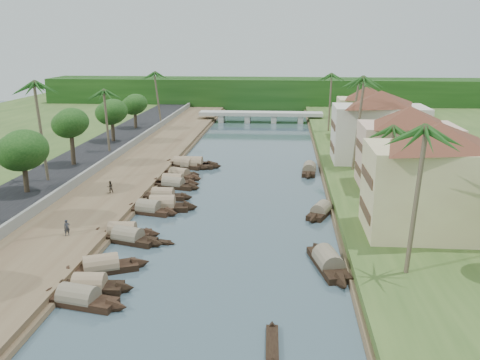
# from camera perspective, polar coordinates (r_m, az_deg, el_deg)

# --- Properties ---
(ground) EXTENTS (220.00, 220.00, 0.00)m
(ground) POSITION_cam_1_polar(r_m,az_deg,el_deg) (53.19, -1.34, -5.47)
(ground) COLOR #3A4D57
(ground) RESTS_ON ground
(left_bank) EXTENTS (10.00, 180.00, 0.80)m
(left_bank) POSITION_cam_1_polar(r_m,az_deg,el_deg) (75.02, -11.94, 0.56)
(left_bank) COLOR brown
(left_bank) RESTS_ON ground
(right_bank) EXTENTS (16.00, 180.00, 1.20)m
(right_bank) POSITION_cam_1_polar(r_m,az_deg,el_deg) (73.13, 15.35, 0.15)
(right_bank) COLOR #324D1F
(right_bank) RESTS_ON ground
(road) EXTENTS (8.00, 180.00, 1.40)m
(road) POSITION_cam_1_polar(r_m,az_deg,el_deg) (77.80, -17.96, 0.89)
(road) COLOR black
(road) RESTS_ON ground
(retaining_wall) EXTENTS (0.40, 180.00, 1.10)m
(retaining_wall) POSITION_cam_1_polar(r_m,az_deg,el_deg) (76.10, -15.01, 1.31)
(retaining_wall) COLOR gray
(retaining_wall) RESTS_ON left_bank
(treeline) EXTENTS (120.00, 14.00, 8.00)m
(treeline) POSITION_cam_1_polar(r_m,az_deg,el_deg) (150.40, 2.73, 9.26)
(treeline) COLOR #13370F
(treeline) RESTS_ON ground
(bridge) EXTENTS (28.00, 4.00, 2.40)m
(bridge) POSITION_cam_1_polar(r_m,az_deg,el_deg) (122.87, 2.23, 6.96)
(bridge) COLOR #AEAEA3
(bridge) RESTS_ON ground
(building_near) EXTENTS (14.85, 14.85, 10.20)m
(building_near) POSITION_cam_1_polar(r_m,az_deg,el_deg) (50.96, 20.11, 0.22)
(building_near) COLOR beige
(building_near) RESTS_ON right_bank
(building_mid) EXTENTS (14.11, 14.11, 9.70)m
(building_mid) POSITION_cam_1_polar(r_m,az_deg,el_deg) (66.41, 17.42, 3.45)
(building_mid) COLOR #D6AD97
(building_mid) RESTS_ON right_bank
(building_far) EXTENTS (15.59, 15.59, 10.20)m
(building_far) POSITION_cam_1_polar(r_m,az_deg,el_deg) (79.71, 14.62, 5.62)
(building_far) COLOR beige
(building_far) RESTS_ON right_bank
(building_distant) EXTENTS (12.62, 12.62, 9.20)m
(building_distant) POSITION_cam_1_polar(r_m,az_deg,el_deg) (99.49, 13.28, 7.15)
(building_distant) COLOR beige
(building_distant) RESTS_ON right_bank
(sampan_0) EXTENTS (8.16, 3.27, 2.12)m
(sampan_0) POSITION_cam_1_polar(r_m,az_deg,el_deg) (40.84, -16.84, -12.05)
(sampan_0) COLOR black
(sampan_0) RESTS_ON ground
(sampan_1) EXTENTS (7.05, 2.07, 2.10)m
(sampan_1) POSITION_cam_1_polar(r_m,az_deg,el_deg) (42.50, -15.74, -10.86)
(sampan_1) COLOR black
(sampan_1) RESTS_ON ground
(sampan_2) EXTENTS (8.12, 4.92, 2.17)m
(sampan_2) POSITION_cam_1_polar(r_m,az_deg,el_deg) (45.51, -14.60, -9.01)
(sampan_2) COLOR black
(sampan_2) RESTS_ON ground
(sampan_3) EXTENTS (7.89, 3.89, 2.11)m
(sampan_3) POSITION_cam_1_polar(r_m,az_deg,el_deg) (51.37, -11.86, -6.06)
(sampan_3) COLOR black
(sampan_3) RESTS_ON ground
(sampan_4) EXTENTS (7.69, 2.16, 2.17)m
(sampan_4) POSITION_cam_1_polar(r_m,az_deg,el_deg) (52.76, -12.45, -5.52)
(sampan_4) COLOR black
(sampan_4) RESTS_ON ground
(sampan_5) EXTENTS (8.30, 2.81, 2.56)m
(sampan_5) POSITION_cam_1_polar(r_m,az_deg,el_deg) (60.10, -8.27, -2.79)
(sampan_5) COLOR black
(sampan_5) RESTS_ON ground
(sampan_6) EXTENTS (7.42, 3.47, 2.17)m
(sampan_6) POSITION_cam_1_polar(r_m,az_deg,el_deg) (59.24, -9.69, -3.12)
(sampan_6) COLOR black
(sampan_6) RESTS_ON ground
(sampan_7) EXTENTS (7.43, 1.79, 2.00)m
(sampan_7) POSITION_cam_1_polar(r_m,az_deg,el_deg) (64.14, -8.22, -1.67)
(sampan_7) COLOR black
(sampan_7) RESTS_ON ground
(sampan_8) EXTENTS (7.51, 2.34, 2.29)m
(sampan_8) POSITION_cam_1_polar(r_m,az_deg,el_deg) (69.93, -7.19, -0.25)
(sampan_8) COLOR black
(sampan_8) RESTS_ON ground
(sampan_9) EXTENTS (7.78, 3.39, 1.97)m
(sampan_9) POSITION_cam_1_polar(r_m,az_deg,el_deg) (68.77, -7.11, -0.51)
(sampan_9) COLOR black
(sampan_9) RESTS_ON ground
(sampan_10) EXTENTS (7.38, 4.39, 2.06)m
(sampan_10) POSITION_cam_1_polar(r_m,az_deg,el_deg) (73.52, -6.49, 0.51)
(sampan_10) COLOR black
(sampan_10) RESTS_ON ground
(sampan_11) EXTENTS (9.13, 2.38, 2.56)m
(sampan_11) POSITION_cam_1_polar(r_m,az_deg,el_deg) (79.33, -5.15, 1.61)
(sampan_11) COLOR black
(sampan_11) RESTS_ON ground
(sampan_12) EXTENTS (9.00, 3.79, 2.12)m
(sampan_12) POSITION_cam_1_polar(r_m,az_deg,el_deg) (79.92, -5.36, 1.70)
(sampan_12) COLOR black
(sampan_12) RESTS_ON ground
(sampan_13) EXTENTS (8.65, 4.90, 2.34)m
(sampan_13) POSITION_cam_1_polar(r_m,az_deg,el_deg) (79.67, -6.02, 1.64)
(sampan_13) COLOR black
(sampan_13) RESTS_ON ground
(sampan_14) EXTENTS (3.77, 9.63, 2.28)m
(sampan_14) POSITION_cam_1_polar(r_m,az_deg,el_deg) (45.53, 9.40, -8.70)
(sampan_14) COLOR black
(sampan_14) RESTS_ON ground
(sampan_15) EXTENTS (4.07, 7.36, 1.99)m
(sampan_15) POSITION_cam_1_polar(r_m,az_deg,el_deg) (58.49, 8.63, -3.32)
(sampan_15) COLOR black
(sampan_15) RESTS_ON ground
(sampan_16) EXTENTS (2.34, 8.88, 2.15)m
(sampan_16) POSITION_cam_1_polar(r_m,az_deg,el_deg) (76.75, 7.39, 1.09)
(sampan_16) COLOR black
(sampan_16) RESTS_ON ground
(canoe_0) EXTENTS (0.95, 5.94, 0.78)m
(canoe_0) POSITION_cam_1_polar(r_m,az_deg,el_deg) (34.61, 3.45, -17.18)
(canoe_0) COLOR black
(canoe_0) RESTS_ON ground
(canoe_1) EXTENTS (4.28, 1.53, 0.68)m
(canoe_1) POSITION_cam_1_polar(r_m,az_deg,el_deg) (50.87, -9.08, -6.51)
(canoe_1) COLOR black
(canoe_1) RESTS_ON ground
(canoe_2) EXTENTS (5.64, 1.28, 0.81)m
(canoe_2) POSITION_cam_1_polar(r_m,az_deg,el_deg) (75.76, -6.34, 0.70)
(canoe_2) COLOR black
(canoe_2) RESTS_ON ground
(palm_0) EXTENTS (3.20, 3.20, 12.66)m
(palm_0) POSITION_cam_1_polar(r_m,az_deg,el_deg) (40.19, 18.62, 4.88)
(palm_0) COLOR brown
(palm_0) RESTS_ON ground
(palm_1) EXTENTS (3.20, 3.20, 9.82)m
(palm_1) POSITION_cam_1_polar(r_m,az_deg,el_deg) (57.96, 15.33, 5.22)
(palm_1) COLOR brown
(palm_1) RESTS_ON ground
(palm_2) EXTENTS (3.20, 3.20, 13.87)m
(palm_2) POSITION_cam_1_polar(r_m,az_deg,el_deg) (72.72, 12.56, 10.32)
(palm_2) COLOR brown
(palm_2) RESTS_ON ground
(palm_3) EXTENTS (3.20, 3.20, 12.52)m
(palm_3) POSITION_cam_1_polar(r_m,az_deg,el_deg) (87.45, 11.92, 10.20)
(palm_3) COLOR brown
(palm_3) RESTS_ON ground
(palm_5) EXTENTS (3.20, 3.20, 13.56)m
(palm_5) POSITION_cam_1_polar(r_m,az_deg,el_deg) (69.02, -20.74, 9.42)
(palm_5) COLOR brown
(palm_5) RESTS_ON ground
(palm_6) EXTENTS (3.20, 3.20, 10.96)m
(palm_6) POSITION_cam_1_polar(r_m,az_deg,el_deg) (85.28, -14.16, 9.08)
(palm_6) COLOR brown
(palm_6) RESTS_ON ground
(palm_7) EXTENTS (3.20, 3.20, 12.32)m
(palm_7) POSITION_cam_1_polar(r_m,az_deg,el_deg) (104.55, 9.66, 10.89)
(palm_7) COLOR brown
(palm_7) RESTS_ON ground
(palm_8) EXTENTS (3.20, 3.20, 11.97)m
(palm_8) POSITION_cam_1_polar(r_m,az_deg,el_deg) (112.36, -8.72, 11.12)
(palm_8) COLOR brown
(palm_8) RESTS_ON ground
(tree_2) EXTENTS (5.38, 5.38, 7.07)m
(tree_2) POSITION_cam_1_polar(r_m,az_deg,el_deg) (65.18, -22.16, 2.88)
(tree_2) COLOR #433626
(tree_2) RESTS_ON ground
(tree_3) EXTENTS (4.61, 4.61, 7.73)m
(tree_3) POSITION_cam_1_polar(r_m,az_deg,el_deg) (77.63, -17.62, 5.73)
(tree_3) COLOR #433626
(tree_3) RESTS_ON ground
(tree_4) EXTENTS (4.91, 4.91, 7.03)m
(tree_4) POSITION_cam_1_polar(r_m,az_deg,el_deg) (94.38, -13.52, 7.02)
(tree_4) COLOR #433626
(tree_4) RESTS_ON ground
(tree_5) EXTENTS (4.52, 4.52, 6.50)m
(tree_5) POSITION_cam_1_polar(r_m,az_deg,el_deg) (107.91, -11.17, 7.87)
(tree_5) COLOR #433626
(tree_5) RESTS_ON ground
(tree_6) EXTENTS (5.00, 5.00, 7.28)m
(tree_6) POSITION_cam_1_polar(r_m,az_deg,el_deg) (82.37, 17.87, 5.64)
(tree_6) COLOR #433626
(tree_6) RESTS_ON ground
(person_near) EXTENTS (0.66, 0.62, 1.52)m
(person_near) POSITION_cam_1_polar(r_m,az_deg,el_deg) (52.03, -17.99, -4.87)
(person_near) COLOR #2B2D34
(person_near) RESTS_ON left_bank
(person_far) EXTENTS (0.90, 0.84, 1.46)m
(person_far) POSITION_cam_1_polar(r_m,az_deg,el_deg) (64.93, -13.68, -0.72)
(person_far) COLOR #382F27
(person_far) RESTS_ON left_bank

